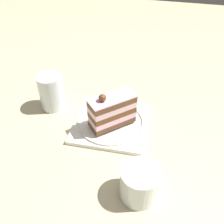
% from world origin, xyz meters
% --- Properties ---
extents(ground_plane, '(2.40, 2.40, 0.00)m').
position_xyz_m(ground_plane, '(0.00, 0.00, 0.00)').
color(ground_plane, '#C6B990').
extents(dessert_plate, '(0.20, 0.20, 0.02)m').
position_xyz_m(dessert_plate, '(0.01, 0.00, 0.01)').
color(dessert_plate, white).
rests_on(dessert_plate, ground_plane).
extents(cake_slice, '(0.12, 0.12, 0.10)m').
position_xyz_m(cake_slice, '(0.02, 0.01, 0.06)').
color(cake_slice, brown).
rests_on(cake_slice, dessert_plate).
extents(fork, '(0.11, 0.04, 0.00)m').
position_xyz_m(fork, '(-0.05, 0.05, 0.02)').
color(fork, silver).
rests_on(fork, dessert_plate).
extents(drink_glass_near, '(0.07, 0.07, 0.11)m').
position_xyz_m(drink_glass_near, '(-0.02, -0.19, 0.05)').
color(drink_glass_near, silver).
rests_on(drink_glass_near, ground_plane).
extents(drink_glass_far, '(0.08, 0.08, 0.07)m').
position_xyz_m(drink_glass_far, '(0.20, 0.11, 0.04)').
color(drink_glass_far, white).
rests_on(drink_glass_far, ground_plane).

